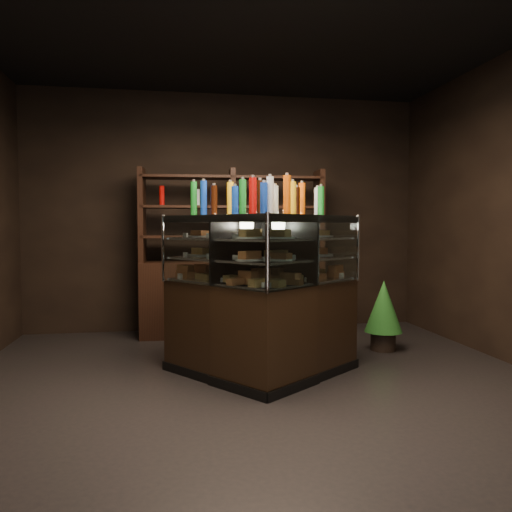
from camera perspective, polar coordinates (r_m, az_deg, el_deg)
The scene contains 7 objects.
ground at distance 4.17m, azimuth 0.52°, elevation -14.99°, with size 5.00×5.00×0.00m, color black.
room_shell at distance 4.01m, azimuth 0.54°, elevation 12.34°, with size 5.02×5.02×3.01m.
display_case at distance 4.40m, azimuth 0.75°, elevation -7.61°, with size 1.81×1.43×1.42m.
food_display at distance 4.33m, azimuth 0.76°, elevation 0.30°, with size 1.42×1.04×0.44m.
bottles_top at distance 4.33m, azimuth 0.76°, elevation 6.55°, with size 1.24×0.91×0.30m.
potted_conifer at distance 5.49m, azimuth 14.38°, elevation -5.46°, with size 0.40×0.40×0.85m.
back_shelving at distance 6.04m, azimuth -2.71°, elevation -3.34°, with size 2.20×0.54×2.00m.
Camera 1 is at (-0.70, -3.90, 1.31)m, focal length 35.00 mm.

